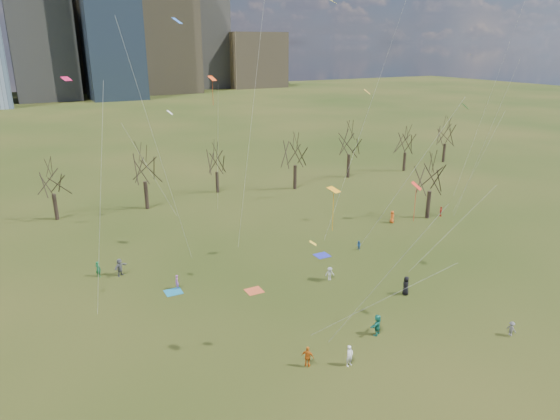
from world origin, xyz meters
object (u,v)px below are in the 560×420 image
blanket_teal (173,292)px  person_1 (350,356)px  blanket_navy (322,255)px  person_4 (308,357)px  blanket_crimson (254,291)px

blanket_teal → person_1: bearing=-64.5°
blanket_navy → person_1: (-9.08, -18.08, 0.83)m
blanket_teal → blanket_navy: (17.38, 0.67, 0.00)m
person_1 → person_4: 3.11m
person_1 → person_4: (-2.80, 1.34, -0.01)m
blanket_teal → person_4: 17.00m
blanket_crimson → person_4: bearing=-96.8°
blanket_crimson → person_1: size_ratio=0.95×
blanket_navy → person_1: bearing=-116.7°
blanket_crimson → blanket_navy: bearing=21.6°
blanket_crimson → blanket_teal: bearing=153.8°
person_4 → blanket_teal: bearing=-20.4°
person_1 → blanket_navy: bearing=49.8°
blanket_crimson → person_1: 14.05m
blanket_navy → person_4: 20.54m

